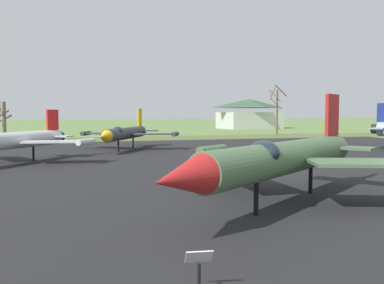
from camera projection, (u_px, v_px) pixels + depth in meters
name	position (u px, v px, depth m)	size (l,w,h in m)	color
asphalt_apron	(242.00, 164.00, 33.58)	(74.15, 60.70, 0.05)	black
grass_verge_strip	(153.00, 138.00, 68.29)	(134.15, 12.00, 0.06)	#556434
jet_fighter_front_left	(11.00, 140.00, 33.04)	(11.21, 12.26, 4.49)	silver
jet_fighter_rear_center	(283.00, 157.00, 18.30)	(14.14, 12.24, 5.20)	#4C6B47
info_placard_rear_center	(199.00, 265.00, 9.36)	(0.66, 0.37, 1.04)	black
jet_fighter_rear_left	(125.00, 133.00, 45.97)	(11.01, 13.05, 4.76)	#33383D
bare_tree_left_of_center	(3.00, 119.00, 63.22)	(3.12, 2.85, 5.95)	brown
bare_tree_center	(277.00, 108.00, 78.31)	(3.05, 3.21, 9.50)	brown
visitor_building	(250.00, 114.00, 114.74)	(18.12, 12.61, 8.20)	beige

